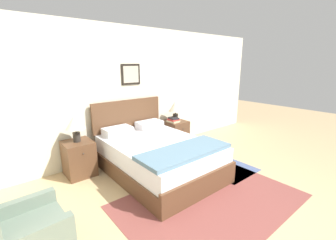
% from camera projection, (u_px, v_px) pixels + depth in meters
% --- Properties ---
extents(ground_plane, '(16.00, 16.00, 0.00)m').
position_uv_depth(ground_plane, '(243.00, 219.00, 2.81)').
color(ground_plane, tan).
extents(wall_back, '(7.84, 0.09, 2.60)m').
position_uv_depth(wall_back, '(127.00, 93.00, 4.57)').
color(wall_back, beige).
rests_on(wall_back, ground_plane).
extents(area_rug_main, '(2.53, 1.72, 0.01)m').
position_uv_depth(area_rug_main, '(211.00, 201.00, 3.17)').
color(area_rug_main, brown).
rests_on(area_rug_main, ground_plane).
extents(area_rug_bedside, '(0.84, 1.57, 0.01)m').
position_uv_depth(area_rug_bedside, '(213.00, 162.00, 4.41)').
color(area_rug_bedside, '#47567F').
rests_on(area_rug_bedside, ground_plane).
extents(bed, '(1.50, 2.10, 1.18)m').
position_uv_depth(bed, '(158.00, 155.00, 3.93)').
color(bed, brown).
rests_on(bed, ground_plane).
extents(armchair, '(0.69, 0.70, 0.78)m').
position_uv_depth(armchair, '(26.00, 238.00, 2.15)').
color(armchair, slate).
rests_on(armchair, ground_plane).
extents(nightstand_near_window, '(0.46, 0.52, 0.60)m').
position_uv_depth(nightstand_near_window, '(79.00, 158.00, 3.85)').
color(nightstand_near_window, brown).
rests_on(nightstand_near_window, ground_plane).
extents(nightstand_by_door, '(0.46, 0.52, 0.60)m').
position_uv_depth(nightstand_by_door, '(175.00, 133.00, 5.20)').
color(nightstand_by_door, brown).
rests_on(nightstand_by_door, ground_plane).
extents(table_lamp_near_window, '(0.31, 0.31, 0.47)m').
position_uv_depth(table_lamp_near_window, '(75.00, 123.00, 3.71)').
color(table_lamp_near_window, '#2D2823').
rests_on(table_lamp_near_window, nightstand_near_window).
extents(table_lamp_by_door, '(0.31, 0.31, 0.47)m').
position_uv_depth(table_lamp_by_door, '(175.00, 107.00, 5.06)').
color(table_lamp_by_door, '#2D2823').
rests_on(table_lamp_by_door, nightstand_by_door).
extents(book_thick_bottom, '(0.23, 0.26, 0.04)m').
position_uv_depth(book_thick_bottom, '(173.00, 121.00, 5.02)').
color(book_thick_bottom, beige).
rests_on(book_thick_bottom, nightstand_by_door).
extents(book_hardcover_middle, '(0.20, 0.22, 0.04)m').
position_uv_depth(book_hardcover_middle, '(173.00, 120.00, 5.01)').
color(book_hardcover_middle, '#B7332D').
rests_on(book_hardcover_middle, book_thick_bottom).
extents(book_novel_upper, '(0.17, 0.23, 0.03)m').
position_uv_depth(book_novel_upper, '(173.00, 118.00, 5.01)').
color(book_novel_upper, '#232328').
rests_on(book_novel_upper, book_hardcover_middle).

